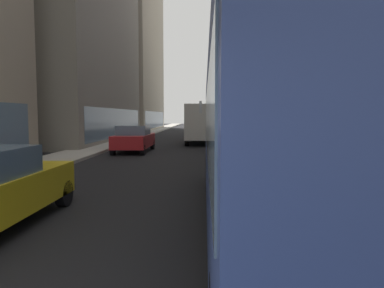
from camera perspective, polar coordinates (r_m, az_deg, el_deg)
name	(u,v)px	position (r m, az deg, el deg)	size (l,w,h in m)	color
ground_plane	(190,137)	(36.04, -0.32, 1.10)	(120.00, 120.00, 0.00)	black
sidewalk_left	(135,136)	(36.72, -9.25, 1.23)	(2.40, 110.00, 0.15)	#ADA89E
sidewalk_right	(246,137)	(36.25, 8.72, 1.19)	(2.40, 110.00, 0.15)	gray
building_left_far	(116,34)	(56.45, -12.27, 17.06)	(11.93, 21.48, 28.95)	#B2A893
building_right_far	(278,36)	(53.71, 13.75, 16.56)	(8.20, 21.17, 26.90)	gray
transit_bus	(274,139)	(6.87, 13.10, 0.81)	(2.78, 11.53, 3.05)	#33478C
car_red_coupe	(134,139)	(21.65, -9.37, 0.88)	(1.91, 4.47, 1.62)	red
car_silver_sedan	(228,141)	(19.66, 5.88, 0.54)	(1.77, 4.60, 1.62)	#B7BABF
box_truck	(201,122)	(28.28, 1.47, 3.51)	(2.30, 7.50, 3.05)	#A51919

